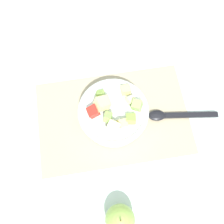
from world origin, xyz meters
The scene contains 5 objects.
ground_plane centered at (0.00, 0.00, 0.00)m, with size 2.40×2.40×0.00m, color silver.
placemat centered at (0.00, 0.00, 0.00)m, with size 0.49×0.32×0.01m, color tan.
salad_bowl centered at (0.00, 0.00, 0.05)m, with size 0.22×0.22×0.12m.
serving_spoon centered at (0.19, -0.02, 0.01)m, with size 0.23×0.06×0.01m.
whole_apple centered at (-0.03, -0.30, 0.04)m, with size 0.08×0.08×0.09m.
Camera 1 is at (-0.05, -0.26, 0.79)m, focal length 41.01 mm.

